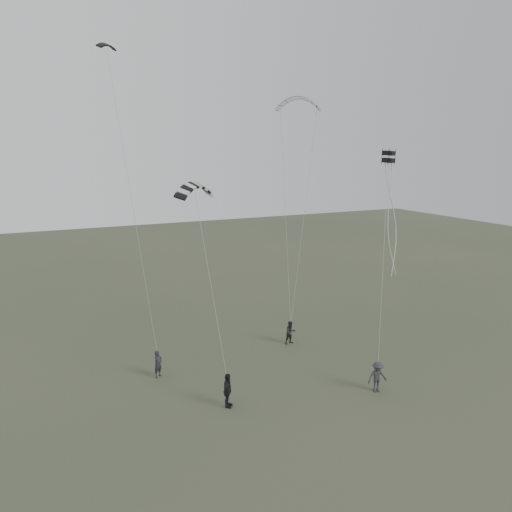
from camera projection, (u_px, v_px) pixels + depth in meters
name	position (u px, v px, depth m)	size (l,w,h in m)	color
ground	(277.00, 394.00, 28.99)	(140.00, 140.00, 0.00)	#3A412D
flyer_left	(158.00, 364.00, 31.07)	(0.63, 0.41, 1.72)	black
flyer_right	(291.00, 332.00, 36.39)	(0.83, 0.65, 1.71)	black
flyer_center	(228.00, 390.00, 27.38)	(1.14, 0.48, 1.95)	black
flyer_far	(377.00, 377.00, 29.14)	(1.20, 0.69, 1.86)	#2C2C31
kite_dark_small	(106.00, 45.00, 32.67)	(1.42, 0.43, 0.48)	black
kite_pale_large	(299.00, 98.00, 38.62)	(3.57, 0.80, 1.50)	#9FA1A4
kite_striped	(195.00, 185.00, 30.07)	(2.95, 0.74, 1.16)	black
kite_box	(389.00, 157.00, 30.86)	(0.65, 0.65, 0.72)	black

